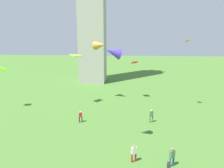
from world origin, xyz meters
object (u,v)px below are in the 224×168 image
(kite_flying_0, at_px, (135,62))
(person_2, at_px, (81,116))
(person_1, at_px, (172,156))
(kite_flying_6, at_px, (2,68))
(person_5, at_px, (168,168))
(kite_flying_5, at_px, (75,55))
(kite_flying_3, at_px, (100,45))
(person_4, at_px, (151,115))
(person_3, at_px, (134,152))
(kite_flying_2, at_px, (187,41))
(kite_flying_1, at_px, (113,52))

(kite_flying_0, bearing_deg, person_2, 137.18)
(person_1, distance_m, kite_flying_6, 27.28)
(person_5, relative_size, kite_flying_5, 0.78)
(person_1, bearing_deg, kite_flying_0, 67.52)
(kite_flying_3, distance_m, kite_flying_6, 15.74)
(person_1, height_order, person_4, person_1)
(person_2, relative_size, kite_flying_3, 0.56)
(person_1, xyz_separation_m, person_5, (-0.58, -1.60, -0.12))
(person_3, bearing_deg, kite_flying_2, 34.81)
(kite_flying_6, bearing_deg, kite_flying_3, -170.43)
(kite_flying_1, distance_m, kite_flying_3, 16.18)
(kite_flying_1, distance_m, kite_flying_2, 16.00)
(person_2, xyz_separation_m, kite_flying_6, (-12.95, 4.24, 5.61))
(kite_flying_2, height_order, kite_flying_3, kite_flying_2)
(kite_flying_1, xyz_separation_m, kite_flying_5, (-6.96, 12.92, -1.47))
(person_4, bearing_deg, person_2, -16.71)
(person_1, bearing_deg, person_3, 142.13)
(kite_flying_0, xyz_separation_m, kite_flying_5, (-9.47, -4.52, 1.54))
(kite_flying_1, xyz_separation_m, kite_flying_2, (10.00, 12.46, 0.83))
(person_3, bearing_deg, kite_flying_5, 92.73)
(person_4, distance_m, kite_flying_0, 12.31)
(kite_flying_0, distance_m, kite_flying_3, 6.87)
(person_1, relative_size, person_2, 1.16)
(person_1, bearing_deg, kite_flying_3, 84.56)
(person_5, bearing_deg, person_1, -13.61)
(person_4, height_order, kite_flying_0, kite_flying_0)
(kite_flying_0, distance_m, kite_flying_5, 10.60)
(person_3, distance_m, kite_flying_5, 19.41)
(person_2, bearing_deg, person_1, 128.94)
(person_1, relative_size, person_3, 1.06)
(kite_flying_5, distance_m, kite_flying_6, 11.28)
(person_3, distance_m, kite_flying_1, 9.42)
(person_4, relative_size, kite_flying_1, 0.95)
(person_4, xyz_separation_m, kite_flying_1, (-4.58, -6.75, 8.76))
(person_4, height_order, kite_flying_5, kite_flying_5)
(person_4, xyz_separation_m, kite_flying_3, (-8.01, 9.07, 8.80))
(person_4, height_order, person_5, person_4)
(person_2, xyz_separation_m, person_5, (9.65, -10.68, 0.02))
(kite_flying_0, relative_size, kite_flying_6, 1.11)
(person_3, relative_size, kite_flying_2, 1.66)
(person_4, distance_m, person_5, 11.39)
(kite_flying_3, bearing_deg, person_1, -117.12)
(kite_flying_2, xyz_separation_m, kite_flying_6, (-27.77, -2.19, -4.12))
(kite_flying_1, relative_size, kite_flying_2, 1.84)
(person_5, xyz_separation_m, kite_flying_0, (-2.32, 22.08, 5.86))
(person_2, distance_m, person_4, 9.44)
(kite_flying_1, bearing_deg, person_3, 21.13)
(person_2, relative_size, kite_flying_5, 0.76)
(kite_flying_2, relative_size, kite_flying_5, 0.51)
(person_5, relative_size, kite_flying_2, 1.54)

